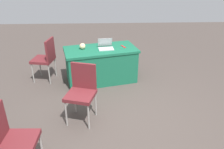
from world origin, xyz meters
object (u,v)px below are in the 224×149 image
object	(u,v)px
table_foreground	(101,65)
chair_aisle	(82,89)
chair_near_front	(46,57)
laptop_silver	(106,47)
scissors_red	(123,46)
yarn_ball	(82,46)
chair_by_pillar	(11,138)

from	to	relation	value
table_foreground	chair_aisle	world-z (taller)	chair_aisle
table_foreground	chair_aisle	distance (m)	1.46
chair_near_front	chair_aisle	xyz separation A→B (m)	(-0.91, 1.46, -0.00)
laptop_silver	scissors_red	size ratio (longest dim) A/B	1.95
laptop_silver	chair_near_front	bearing A→B (deg)	-9.36
table_foreground	yarn_ball	world-z (taller)	yarn_ball
laptop_silver	chair_by_pillar	bearing A→B (deg)	57.50
chair_near_front	scissors_red	size ratio (longest dim) A/B	5.42
chair_aisle	scissors_red	size ratio (longest dim) A/B	5.40
laptop_silver	yarn_ball	bearing A→B (deg)	-5.53
chair_near_front	scissors_red	distance (m)	1.73
table_foreground	laptop_silver	size ratio (longest dim) A/B	4.82
scissors_red	yarn_ball	bearing A→B (deg)	-106.19
chair_by_pillar	yarn_ball	world-z (taller)	chair_by_pillar
table_foreground	scissors_red	size ratio (longest dim) A/B	9.41
chair_aisle	laptop_silver	xyz separation A→B (m)	(-0.42, -1.42, 0.23)
yarn_ball	scissors_red	size ratio (longest dim) A/B	0.71
laptop_silver	yarn_ball	size ratio (longest dim) A/B	2.75
scissors_red	chair_aisle	bearing A→B (deg)	-51.79
table_foreground	chair_by_pillar	bearing A→B (deg)	66.96
chair_near_front	table_foreground	bearing A→B (deg)	-82.01
chair_by_pillar	laptop_silver	bearing A→B (deg)	156.80
chair_aisle	chair_by_pillar	xyz separation A→B (m)	(0.75, 1.08, -0.02)
chair_near_front	yarn_ball	distance (m)	0.87
table_foreground	scissors_red	distance (m)	0.64
yarn_ball	scissors_red	world-z (taller)	yarn_ball
table_foreground	chair_aisle	xyz separation A→B (m)	(0.30, 1.42, 0.18)
chair_aisle	scissors_red	world-z (taller)	chair_aisle
chair_near_front	scissors_red	world-z (taller)	chair_near_front
laptop_silver	yarn_ball	distance (m)	0.50
chair_near_front	laptop_silver	size ratio (longest dim) A/B	2.77
chair_by_pillar	yarn_ball	distance (m)	2.58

